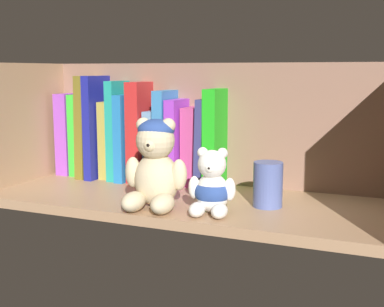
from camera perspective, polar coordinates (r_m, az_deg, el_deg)
The scene contains 20 objects.
shelf_board at distance 106.96cm, azimuth -0.85°, elevation -5.48°, with size 81.63×30.79×2.00cm, color #A87F5B.
shelf_back_panel at distance 119.02cm, azimuth 2.23°, elevation 2.84°, with size 84.03×1.20×29.84cm, color #855F4D.
shelf_side_panel_left at distance 126.77cm, azimuth -18.38°, elevation 2.77°, with size 1.60×33.19×29.84cm, color #A87F5B.
book_0 at distance 134.86cm, azimuth -13.31°, elevation 2.18°, with size 3.52×9.19×20.38cm, color purple.
book_1 at distance 132.67cm, azimuth -11.98°, elevation 2.09°, with size 3.21×9.10×20.25cm, color green.
book_2 at distance 130.61cm, azimuth -10.85°, elevation 3.03°, with size 2.33×13.88×24.84cm, color brown.
book_3 at distance 129.16cm, azimuth -9.87°, elevation 3.00°, with size 2.08×14.94×24.89cm, color navy.
book_4 at distance 128.07cm, azimuth -8.79°, elevation 1.59°, with size 2.54×10.12×18.73cm, color #AB993B.
book_5 at distance 126.34cm, azimuth -7.75°, elevation 2.65°, with size 2.10×12.65×23.70cm, color teal.
book_6 at distance 125.23cm, azimuth -6.70°, elevation 1.88°, with size 2.26×14.20×20.54cm, color #1F6DB4.
book_7 at distance 123.49cm, azimuth -5.40°, elevation 2.50°, with size 3.31×12.21×23.53cm, color red.
book_8 at distance 122.28cm, azimuth -3.89°, elevation 0.86°, with size 3.00×9.75×16.80cm, color #638FB8.
book_9 at distance 120.55cm, azimuth -2.53°, elevation 1.92°, with size 2.55×13.50×21.66cm, color teal.
book_10 at distance 119.44cm, azimuth -1.23°, elevation 1.38°, with size 2.53×13.21×19.69cm, color purple.
book_11 at distance 118.22cm, azimuth 0.29°, elevation 0.86°, with size 3.45×9.10×17.91cm, color #B63E78.
book_12 at distance 116.97cm, azimuth 1.66°, elevation 1.27°, with size 1.72×12.62×19.91cm, color navy.
book_13 at distance 115.85cm, azimuth 2.95°, elevation 1.75°, with size 2.95×13.07×22.19cm, color green.
teddy_bear_larger at distance 98.29cm, azimuth -4.12°, elevation -1.33°, with size 12.73×13.09×17.25cm.
teddy_bear_smaller at distance 94.58cm, azimuth 2.21°, elevation -3.82°, with size 9.07×9.65×12.24cm.
pillar_candle at distance 100.15cm, azimuth 8.45°, elevation -3.42°, with size 5.69×5.69×8.78cm, color #4C5B99.
Camera 1 is at (41.56, -94.74, 28.16)cm, focal length 47.92 mm.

